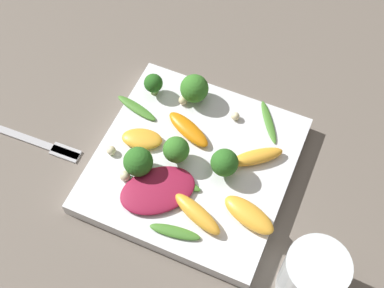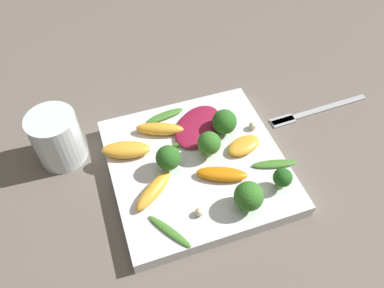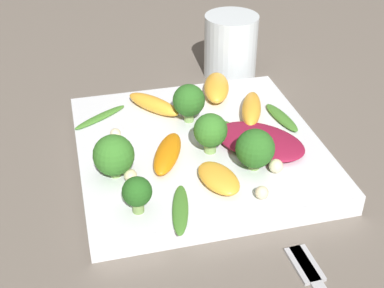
# 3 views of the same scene
# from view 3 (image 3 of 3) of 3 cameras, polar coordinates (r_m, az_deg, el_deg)

# --- Properties ---
(ground_plane) EXTENTS (2.40, 2.40, 0.00)m
(ground_plane) POSITION_cam_3_polar(r_m,az_deg,el_deg) (0.62, 0.68, -1.59)
(ground_plane) COLOR #6B6056
(plate) EXTENTS (0.27, 0.27, 0.02)m
(plate) POSITION_cam_3_polar(r_m,az_deg,el_deg) (0.61, 0.69, -0.65)
(plate) COLOR white
(plate) RESTS_ON ground_plane
(drinking_glass) EXTENTS (0.08, 0.08, 0.09)m
(drinking_glass) POSITION_cam_3_polar(r_m,az_deg,el_deg) (0.79, 4.15, 10.40)
(drinking_glass) COLOR white
(drinking_glass) RESTS_ON ground_plane
(radicchio_leaf_0) EXTENTS (0.12, 0.12, 0.01)m
(radicchio_leaf_0) POSITION_cam_3_polar(r_m,az_deg,el_deg) (0.60, 7.25, 0.32)
(radicchio_leaf_0) COLOR maroon
(radicchio_leaf_0) RESTS_ON plate
(orange_segment_0) EXTENTS (0.05, 0.08, 0.01)m
(orange_segment_0) POSITION_cam_3_polar(r_m,az_deg,el_deg) (0.57, -2.62, -0.99)
(orange_segment_0) COLOR orange
(orange_segment_0) RESTS_ON plate
(orange_segment_1) EXTENTS (0.05, 0.08, 0.02)m
(orange_segment_1) POSITION_cam_3_polar(r_m,az_deg,el_deg) (0.65, 6.35, 3.74)
(orange_segment_1) COLOR #FCAD33
(orange_segment_1) RESTS_ON plate
(orange_segment_2) EXTENTS (0.05, 0.08, 0.02)m
(orange_segment_2) POSITION_cam_3_polar(r_m,az_deg,el_deg) (0.69, 2.63, 6.05)
(orange_segment_2) COLOR #FCAD33
(orange_segment_2) RESTS_ON plate
(orange_segment_3) EXTENTS (0.05, 0.07, 0.01)m
(orange_segment_3) POSITION_cam_3_polar(r_m,az_deg,el_deg) (0.54, 2.87, -3.65)
(orange_segment_3) COLOR #FCAD33
(orange_segment_3) RESTS_ON plate
(orange_segment_4) EXTENTS (0.07, 0.07, 0.02)m
(orange_segment_4) POSITION_cam_3_polar(r_m,az_deg,el_deg) (0.66, -4.12, 4.26)
(orange_segment_4) COLOR #FCAD33
(orange_segment_4) RESTS_ON plate
(broccoli_floret_0) EXTENTS (0.04, 0.04, 0.05)m
(broccoli_floret_0) POSITION_cam_3_polar(r_m,az_deg,el_deg) (0.57, 1.98, 1.38)
(broccoli_floret_0) COLOR #84AD5B
(broccoli_floret_0) RESTS_ON plate
(broccoli_floret_1) EXTENTS (0.04, 0.04, 0.04)m
(broccoli_floret_1) POSITION_cam_3_polar(r_m,az_deg,el_deg) (0.55, 6.74, -0.51)
(broccoli_floret_1) COLOR #7A9E51
(broccoli_floret_1) RESTS_ON plate
(broccoli_floret_2) EXTENTS (0.04, 0.04, 0.05)m
(broccoli_floret_2) POSITION_cam_3_polar(r_m,az_deg,el_deg) (0.54, -8.36, -1.21)
(broccoli_floret_2) COLOR #84AD5B
(broccoli_floret_2) RESTS_ON plate
(broccoli_floret_3) EXTENTS (0.04, 0.04, 0.05)m
(broccoli_floret_3) POSITION_cam_3_polar(r_m,az_deg,el_deg) (0.63, -0.10, 4.65)
(broccoli_floret_3) COLOR #84AD5B
(broccoli_floret_3) RESTS_ON plate
(broccoli_floret_4) EXTENTS (0.03, 0.03, 0.04)m
(broccoli_floret_4) POSITION_cam_3_polar(r_m,az_deg,el_deg) (0.50, -5.88, -5.17)
(broccoli_floret_4) COLOR #7A9E51
(broccoli_floret_4) RESTS_ON plate
(arugula_sprig_0) EXTENTS (0.02, 0.08, 0.01)m
(arugula_sprig_0) POSITION_cam_3_polar(r_m,az_deg,el_deg) (0.60, 4.53, 0.57)
(arugula_sprig_0) COLOR #47842D
(arugula_sprig_0) RESTS_ON plate
(arugula_sprig_1) EXTENTS (0.03, 0.07, 0.01)m
(arugula_sprig_1) POSITION_cam_3_polar(r_m,az_deg,el_deg) (0.65, 9.53, 2.82)
(arugula_sprig_1) COLOR #47842D
(arugula_sprig_1) RESTS_ON plate
(arugula_sprig_2) EXTENTS (0.07, 0.05, 0.00)m
(arugula_sprig_2) POSITION_cam_3_polar(r_m,az_deg,el_deg) (0.65, -9.76, 2.85)
(arugula_sprig_2) COLOR #47842D
(arugula_sprig_2) RESTS_ON plate
(arugula_sprig_3) EXTENTS (0.03, 0.07, 0.01)m
(arugula_sprig_3) POSITION_cam_3_polar(r_m,az_deg,el_deg) (0.51, -1.25, -6.98)
(arugula_sprig_3) COLOR #47842D
(arugula_sprig_3) RESTS_ON plate
(macadamia_nut_0) EXTENTS (0.01, 0.01, 0.01)m
(macadamia_nut_0) POSITION_cam_3_polar(r_m,az_deg,el_deg) (0.61, -8.17, 1.08)
(macadamia_nut_0) COLOR beige
(macadamia_nut_0) RESTS_ON plate
(macadamia_nut_1) EXTENTS (0.01, 0.01, 0.01)m
(macadamia_nut_1) POSITION_cam_3_polar(r_m,az_deg,el_deg) (0.54, -6.58, -3.36)
(macadamia_nut_1) COLOR beige
(macadamia_nut_1) RESTS_ON plate
(macadamia_nut_2) EXTENTS (0.01, 0.01, 0.01)m
(macadamia_nut_2) POSITION_cam_3_polar(r_m,az_deg,el_deg) (0.52, 7.45, -5.17)
(macadamia_nut_2) COLOR beige
(macadamia_nut_2) RESTS_ON plate
(macadamia_nut_3) EXTENTS (0.01, 0.01, 0.01)m
(macadamia_nut_3) POSITION_cam_3_polar(r_m,az_deg,el_deg) (0.56, 8.94, -2.33)
(macadamia_nut_3) COLOR beige
(macadamia_nut_3) RESTS_ON plate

